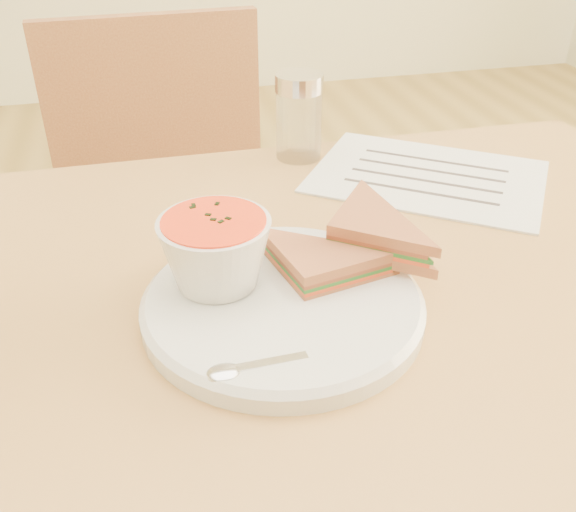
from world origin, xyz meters
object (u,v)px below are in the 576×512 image
object	(u,v)px
soup_bowl	(216,255)
chair_far	(183,283)
condiment_shaker	(299,117)
plate	(283,306)
dining_table	(321,508)

from	to	relation	value
soup_bowl	chair_far	bearing A→B (deg)	91.10
chair_far	condiment_shaker	distance (m)	0.44
soup_bowl	condiment_shaker	bearing A→B (deg)	62.84
chair_far	plate	world-z (taller)	chair_far
chair_far	condiment_shaker	world-z (taller)	chair_far
plate	soup_bowl	world-z (taller)	soup_bowl
dining_table	plate	xyz separation A→B (m)	(-0.06, -0.05, 0.38)
plate	soup_bowl	xyz separation A→B (m)	(-0.06, 0.03, 0.04)
chair_far	soup_bowl	world-z (taller)	chair_far
plate	chair_far	bearing A→B (deg)	97.06
dining_table	chair_far	world-z (taller)	chair_far
chair_far	soup_bowl	xyz separation A→B (m)	(0.01, -0.49, 0.36)
condiment_shaker	soup_bowl	bearing A→B (deg)	-117.16
chair_far	soup_bowl	bearing A→B (deg)	88.00
dining_table	condiment_shaker	size ratio (longest dim) A/B	8.38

